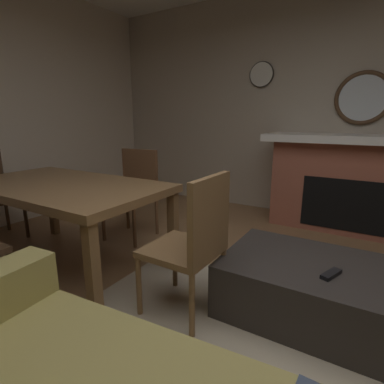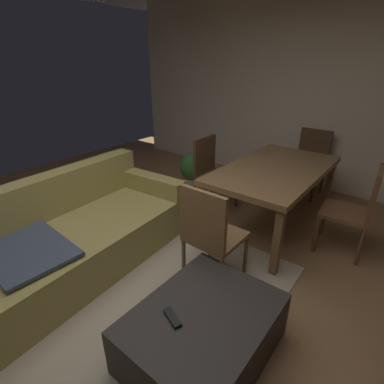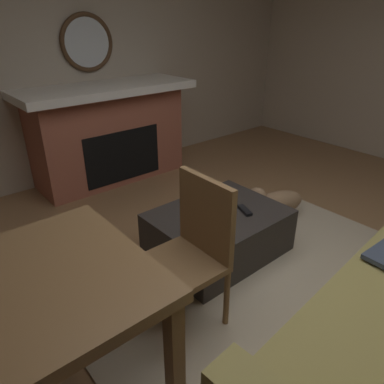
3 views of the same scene
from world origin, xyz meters
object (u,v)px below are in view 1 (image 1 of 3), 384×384
Objects in this scene: fireplace at (351,183)px; tv_remote at (331,274)px; round_wall_mirror at (363,98)px; wall_clock at (262,74)px; ottoman_coffee_table at (303,287)px; dining_chair_south at (135,188)px; dining_table at (63,192)px; dining_chair_west at (194,239)px.

fireplace is 2.02m from tv_remote.
wall_clock is (1.21, -0.00, 0.34)m from round_wall_mirror.
dining_chair_south reaches higher than ottoman_coffee_table.
dining_table is 1.86× the size of dining_chair_west.
dining_table is at bearing 52.52° from round_wall_mirror.
round_wall_mirror is 3.32m from dining_table.
round_wall_mirror is at bearing -92.81° from ottoman_coffee_table.
dining_chair_south is (1.97, 1.40, -0.02)m from fireplace.
tv_remote is at bearing 118.77° from wall_clock.
dining_table is 1.26m from dining_chair_west.
dining_chair_west reaches higher than ottoman_coffee_table.
wall_clock reaches higher than fireplace.
wall_clock is (-0.76, -1.69, 1.29)m from dining_chair_south.
fireplace reaches higher than tv_remote.
ottoman_coffee_table is 2.93m from wall_clock.
dining_table is (1.96, 2.56, -0.81)m from round_wall_mirror.
fireplace is 2.42m from dining_chair_south.
dining_chair_south is at bearing -34.56° from dining_chair_west.
tv_remote is at bearing 163.25° from dining_chair_south.
dining_table is at bearing 11.55° from ottoman_coffee_table.
dining_chair_south is at bearing 40.62° from round_wall_mirror.
fireplace is 0.97m from round_wall_mirror.
round_wall_mirror is 2.53m from ottoman_coffee_table.
round_wall_mirror is 1.84× the size of wall_clock.
dining_chair_west reaches higher than tv_remote.
dining_table is at bearing 28.01° from tv_remote.
fireplace is at bearing -107.25° from dining_chair_west.
wall_clock reaches higher than dining_chair_south.
round_wall_mirror is 3.75× the size of tv_remote.
tv_remote is 0.49× the size of wall_clock.
ottoman_coffee_table is at bearing -15.52° from tv_remote.
fireplace is at bearing -130.81° from dining_table.
round_wall_mirror reaches higher than dining_chair_west.
wall_clock is (1.10, -2.18, 1.63)m from ottoman_coffee_table.
ottoman_coffee_table is at bearing -168.45° from dining_table.
wall_clock is at bearing -40.55° from tv_remote.
fireplace is 11.76× the size of tv_remote.
ottoman_coffee_table is (0.11, 1.89, -0.36)m from fireplace.
tv_remote is at bearing 91.60° from fireplace.
fireplace is at bearing -144.54° from dining_chair_south.
round_wall_mirror reaches higher than tv_remote.
dining_table is at bearing 49.19° from fireplace.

